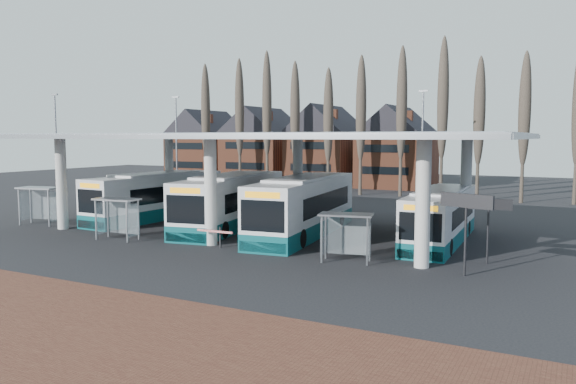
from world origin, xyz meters
The scene contains 17 objects.
ground centered at (0.00, 0.00, 0.00)m, with size 140.00×140.00×0.00m, color black.
station_canopy centered at (0.00, 8.00, 5.68)m, with size 32.00×16.00×6.34m.
poplar_row centered at (0.00, 33.00, 8.78)m, with size 45.10×1.10×14.50m.
townhouse_row centered at (-15.75, 44.00, 5.94)m, with size 36.80×10.30×12.25m.
lamp_post_a centered at (-18.00, 22.00, 5.34)m, with size 0.80×0.16×10.17m.
lamp_post_b centered at (6.00, 26.00, 5.34)m, with size 0.80×0.16×10.17m.
lamp_post_d centered at (-26.00, 14.00, 5.34)m, with size 0.80×0.16×10.17m.
bus_0 centered at (-9.61, 9.18, 1.63)m, with size 3.16×12.52×3.45m.
bus_1 centered at (-2.44, 8.44, 1.70)m, with size 4.84×13.27×3.61m.
bus_2 centered at (3.16, 8.12, 1.73)m, with size 4.35×13.43×3.66m.
bus_3 centered at (11.39, 9.32, 1.47)m, with size 2.83×11.31×3.12m.
shelter_0 centered at (-14.91, 3.15, 1.91)m, with size 3.06×1.95×2.63m.
shelter_1 centered at (-5.89, 1.36, 1.80)m, with size 2.77×1.54×2.48m.
shelter_2 centered at (8.39, 2.03, 1.74)m, with size 2.79×1.81×2.39m.
info_sign_0 centered at (14.09, 1.75, 3.06)m, with size 2.38×0.87×3.65m.
info_sign_1 centered at (14.62, 4.72, 2.66)m, with size 2.12×0.41×3.17m.
barrier centered at (0.91, 1.67, 0.89)m, with size 2.29×0.62×1.15m.
Camera 1 is at (18.40, -23.36, 6.11)m, focal length 35.00 mm.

